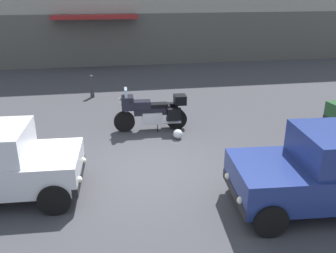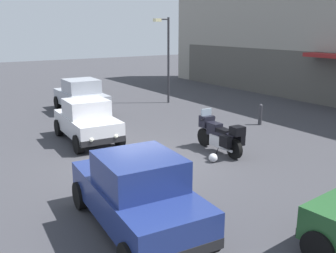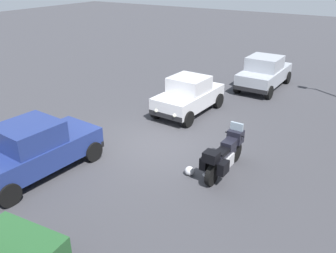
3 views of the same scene
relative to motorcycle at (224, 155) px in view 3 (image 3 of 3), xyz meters
The scene contains 6 objects.
ground_plane 2.79m from the motorcycle, 99.53° to the right, with size 80.00×80.00×0.00m, color #38383D.
motorcycle is the anchor object (origin of this frame).
helmet 1.14m from the motorcycle, 50.69° to the right, with size 0.28×0.28×0.28m, color silver.
car_hatchback_near 8.73m from the motorcycle, 169.19° to the right, with size 3.91×1.85×1.64m.
car_compact_side 4.88m from the motorcycle, 138.52° to the right, with size 3.54×1.86×1.56m.
car_wagon_end 5.56m from the motorcycle, 58.02° to the right, with size 3.96×2.03×1.64m.
Camera 3 is at (9.12, 6.17, 5.69)m, focal length 38.02 mm.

